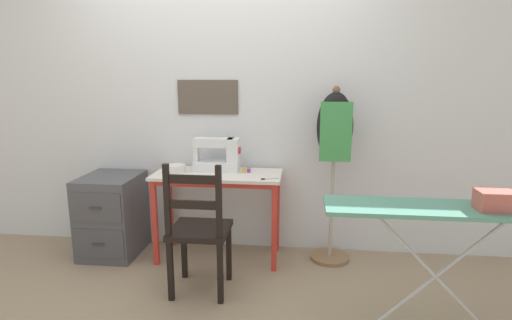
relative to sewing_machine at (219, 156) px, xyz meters
name	(u,v)px	position (x,y,z in m)	size (l,w,h in m)	color
ground_plane	(213,270)	(0.00, -0.31, -0.86)	(14.00, 14.00, 0.00)	gray
wall_back	(223,102)	(0.00, 0.21, 0.42)	(10.00, 0.07, 2.55)	silver
sewing_table	(217,187)	(0.00, -0.10, -0.24)	(1.03, 0.45, 0.73)	silver
sewing_machine	(219,156)	(0.00, 0.00, 0.00)	(0.38, 0.16, 0.30)	white
fabric_bowl	(176,168)	(-0.34, -0.08, -0.10)	(0.16, 0.16, 0.06)	silver
scissors	(267,179)	(0.42, -0.23, -0.13)	(0.14, 0.07, 0.01)	silver
thread_spool_near_machine	(244,170)	(0.21, -0.03, -0.11)	(0.04, 0.04, 0.04)	yellow
thread_spool_mid_table	(249,170)	(0.25, -0.04, -0.11)	(0.04, 0.04, 0.04)	purple
wooden_chair	(199,231)	(-0.02, -0.64, -0.40)	(0.40, 0.38, 0.95)	black
filing_cabinet	(112,215)	(-0.91, -0.09, -0.52)	(0.45, 0.54, 0.68)	#4C4C51
dress_form	(334,140)	(0.93, -0.02, 0.15)	(0.32, 0.32, 1.42)	#846647
ironing_board	(442,215)	(1.43, -1.00, -0.10)	(1.26, 0.32, 0.81)	#518E7A
storage_box	(495,200)	(1.68, -1.03, 0.00)	(0.19, 0.14, 0.11)	#AD564C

